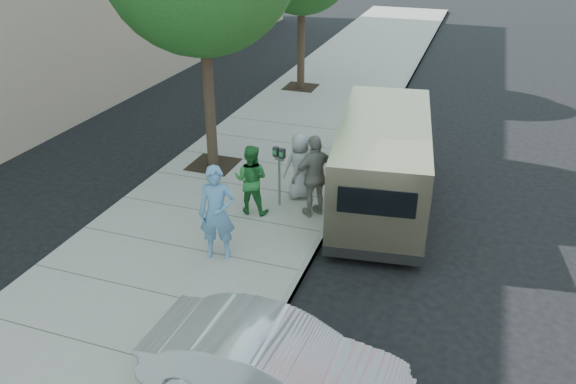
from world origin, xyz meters
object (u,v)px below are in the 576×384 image
(van, at_px, (383,162))
(person_green_shirt, at_px, (251,179))
(person_striped_polo, at_px, (315,176))
(parking_meter, at_px, (279,164))
(person_officer, at_px, (217,213))
(sedan, at_px, (274,367))
(person_gray_shirt, at_px, (300,166))

(van, relative_size, person_green_shirt, 3.68)
(van, distance_m, person_striped_polo, 1.73)
(parking_meter, relative_size, person_striped_polo, 0.75)
(parking_meter, height_order, person_striped_polo, person_striped_polo)
(parking_meter, height_order, person_officer, person_officer)
(parking_meter, bearing_deg, person_striped_polo, 5.11)
(parking_meter, xyz_separation_m, person_striped_polo, (0.89, -0.16, -0.09))
(sedan, bearing_deg, person_officer, 39.15)
(sedan, height_order, person_green_shirt, person_green_shirt)
(person_gray_shirt, xyz_separation_m, person_striped_polo, (0.58, -0.72, 0.15))
(parking_meter, relative_size, van, 0.24)
(sedan, bearing_deg, van, -1.16)
(parking_meter, distance_m, person_striped_polo, 0.91)
(van, bearing_deg, parking_meter, -162.22)
(parking_meter, distance_m, person_green_shirt, 0.73)
(van, height_order, person_green_shirt, van)
(parking_meter, bearing_deg, person_gray_shirt, 75.74)
(person_officer, distance_m, person_striped_polo, 2.57)
(sedan, height_order, person_officer, person_officer)
(person_officer, distance_m, person_gray_shirt, 3.03)
(parking_meter, height_order, sedan, parking_meter)
(person_green_shirt, height_order, person_gray_shirt, person_green_shirt)
(van, xyz_separation_m, sedan, (-0.30, -6.34, -0.50))
(parking_meter, xyz_separation_m, person_green_shirt, (-0.48, -0.51, -0.23))
(parking_meter, height_order, person_green_shirt, person_green_shirt)
(person_green_shirt, bearing_deg, person_gray_shirt, -131.38)
(person_gray_shirt, bearing_deg, van, 154.18)
(sedan, height_order, person_striped_polo, person_striped_polo)
(sedan, xyz_separation_m, person_green_shirt, (-2.33, 4.81, 0.33))
(sedan, relative_size, person_green_shirt, 2.35)
(van, distance_m, person_green_shirt, 3.05)
(person_gray_shirt, height_order, person_striped_polo, person_striped_polo)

